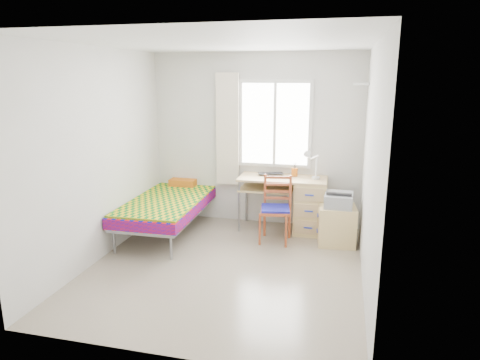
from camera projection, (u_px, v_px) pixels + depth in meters
name	position (u px, v px, depth m)	size (l,w,h in m)	color
floor	(225.00, 267.00, 5.18)	(3.50, 3.50, 0.00)	#BCAD93
ceiling	(223.00, 42.00, 4.56)	(3.50, 3.50, 0.00)	white
wall_back	(255.00, 140.00, 6.52)	(3.20, 3.20, 0.00)	silver
wall_left	(99.00, 156.00, 5.24)	(3.50, 3.50, 0.00)	silver
wall_right	(370.00, 169.00, 4.50)	(3.50, 3.50, 0.00)	silver
window	(275.00, 124.00, 6.37)	(1.10, 0.04, 1.30)	white
curtain	(228.00, 130.00, 6.52)	(0.35, 0.05, 1.70)	beige
floating_shelf	(361.00, 84.00, 5.65)	(0.20, 0.32, 0.03)	white
bed	(172.00, 202.00, 6.33)	(1.01, 2.11, 0.91)	gray
desk	(306.00, 203.00, 6.28)	(1.29, 0.60, 0.80)	tan
chair	(276.00, 205.00, 5.90)	(0.46, 0.46, 0.93)	#A1381F
cabinet	(336.00, 225.00, 5.83)	(0.54, 0.48, 0.54)	#DDB571
printer	(339.00, 199.00, 5.76)	(0.38, 0.44, 0.18)	#919498
laptop	(271.00, 175.00, 6.37)	(0.38, 0.24, 0.03)	black
pen_cup	(295.00, 172.00, 6.34)	(0.09, 0.09, 0.12)	orange
task_lamp	(311.00, 162.00, 6.01)	(0.24, 0.33, 0.44)	white
book	(267.00, 190.00, 6.40)	(0.16, 0.22, 0.02)	gray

